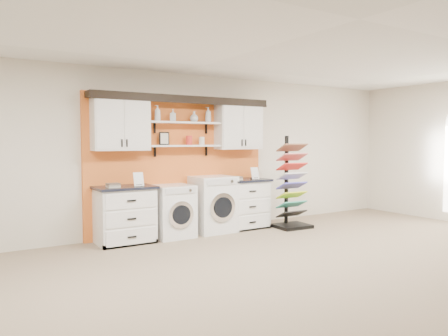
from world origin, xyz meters
TOP-DOWN VIEW (x-y plane):
  - floor at (0.00, 0.00)m, footprint 10.00×10.00m
  - ceiling at (0.00, 0.00)m, footprint 10.00×10.00m
  - wall_back at (0.00, 4.00)m, footprint 10.00×0.00m
  - accent_panel at (0.00, 3.96)m, footprint 3.40×0.07m
  - upper_cabinet_left at (-1.13, 3.79)m, footprint 0.90×0.35m
  - upper_cabinet_right at (1.13, 3.79)m, footprint 0.90×0.35m
  - shelf_lower at (0.00, 3.80)m, footprint 1.32×0.28m
  - shelf_upper at (0.00, 3.80)m, footprint 1.32×0.28m
  - crown_molding at (0.00, 3.81)m, footprint 3.30×0.41m
  - picture_frame at (-0.35, 3.85)m, footprint 0.18×0.02m
  - canister_red at (0.10, 3.80)m, footprint 0.11×0.11m
  - canister_cream at (0.35, 3.80)m, footprint 0.10×0.10m
  - base_cabinet_left at (-1.13, 3.64)m, footprint 0.92×0.66m
  - base_cabinet_right at (1.13, 3.64)m, footprint 0.93×0.66m
  - washer at (-0.31, 3.64)m, footprint 0.63×0.71m
  - dryer at (0.48, 3.64)m, footprint 0.71×0.71m
  - sample_rack at (1.92, 3.19)m, footprint 0.65×0.55m
  - soap_bottle_a at (-0.49, 3.80)m, footprint 0.10×0.10m
  - soap_bottle_b at (-0.21, 3.80)m, footprint 0.13×0.13m
  - soap_bottle_c at (0.20, 3.80)m, footprint 0.20×0.20m
  - soap_bottle_d at (0.48, 3.80)m, footprint 0.15×0.15m

SIDE VIEW (x-z plane):
  - floor at x=0.00m, z-range 0.00..0.00m
  - washer at x=-0.31m, z-range 0.00..0.88m
  - base_cabinet_left at x=-1.13m, z-range 0.00..0.90m
  - base_cabinet_right at x=1.13m, z-range 0.00..0.91m
  - dryer at x=0.48m, z-range 0.00..0.99m
  - sample_rack at x=1.92m, z-range -0.32..1.39m
  - accent_panel at x=0.00m, z-range 0.00..2.40m
  - wall_back at x=0.00m, z-range -3.60..6.40m
  - shelf_lower at x=0.00m, z-range 1.52..1.54m
  - canister_cream at x=0.35m, z-range 1.54..1.69m
  - canister_red at x=0.10m, z-range 1.54..1.71m
  - picture_frame at x=-0.35m, z-range 1.54..1.77m
  - upper_cabinet_left at x=-1.13m, z-range 1.46..2.30m
  - upper_cabinet_right at x=1.13m, z-range 1.46..2.30m
  - shelf_upper at x=0.00m, z-range 1.92..1.94m
  - soap_bottle_c at x=0.20m, z-range 1.95..2.13m
  - soap_bottle_b at x=-0.21m, z-range 1.95..2.15m
  - soap_bottle_a at x=-0.49m, z-range 1.94..2.21m
  - soap_bottle_d at x=0.48m, z-range 1.95..2.22m
  - crown_molding at x=0.00m, z-range 2.26..2.39m
  - ceiling at x=0.00m, z-range 2.80..2.80m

